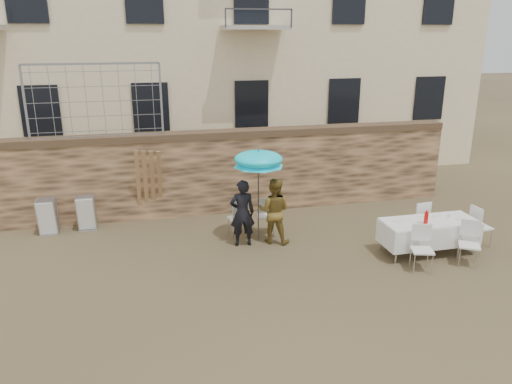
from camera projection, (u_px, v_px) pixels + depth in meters
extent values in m
plane|color=brown|center=(262.00, 302.00, 9.17)|extent=(80.00, 80.00, 0.00)
cube|color=#836141|center=(218.00, 173.00, 13.47)|extent=(13.00, 0.50, 2.20)
imported|color=black|center=(242.00, 213.00, 11.38)|extent=(0.58, 0.39, 1.57)
imported|color=olive|center=(274.00, 211.00, 11.55)|extent=(0.94, 0.86, 1.55)
cylinder|color=#3F3F44|center=(258.00, 205.00, 11.52)|extent=(0.03, 0.03, 1.84)
cone|color=#0BE1FF|center=(258.00, 161.00, 11.20)|extent=(1.15, 1.15, 0.22)
cube|color=white|center=(430.00, 221.00, 10.97)|extent=(2.10, 0.85, 0.05)
cylinder|color=silver|center=(397.00, 248.00, 10.56)|extent=(0.04, 0.04, 0.74)
cylinder|color=silver|center=(475.00, 240.00, 10.98)|extent=(0.04, 0.04, 0.74)
cylinder|color=silver|center=(382.00, 235.00, 11.20)|extent=(0.04, 0.04, 0.74)
cylinder|color=silver|center=(456.00, 228.00, 11.62)|extent=(0.04, 0.04, 0.74)
cylinder|color=red|center=(426.00, 218.00, 10.74)|extent=(0.09, 0.09, 0.26)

